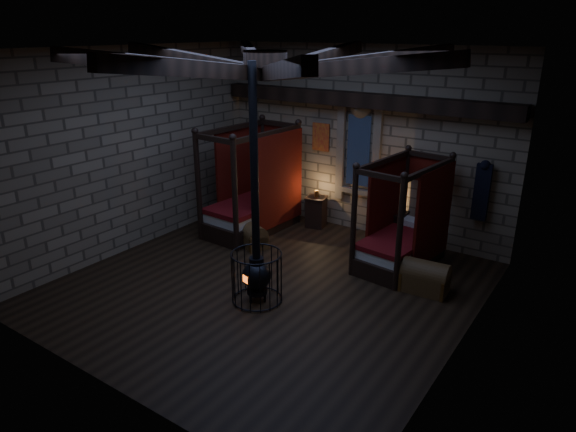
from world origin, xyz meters
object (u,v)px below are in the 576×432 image
Objects in this scene: bed_right at (402,240)px; trunk_left at (252,236)px; stove at (257,271)px; bed_left at (254,205)px; trunk_right at (425,278)px.

trunk_left is (-3.05, -0.99, -0.29)m from bed_right.
bed_left is at bearing 145.12° from stove.
trunk_right is 0.21× the size of stove.
stove is (-1.48, -2.83, 0.05)m from bed_right.
bed_left is 4.52m from trunk_right.
bed_right is 3.19m from stove.
bed_right is (3.64, 0.15, -0.07)m from bed_left.
trunk_right is (4.45, -0.68, -0.33)m from bed_left.
bed_right is 2.53× the size of trunk_left.
bed_right is at bearing 5.57° from bed_left.
bed_right is 3.22m from trunk_left.
bed_left is at bearing 167.47° from trunk_right.
trunk_left is 2.45m from stove.
stove reaches higher than bed_left.
bed_right is 0.53× the size of stove.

